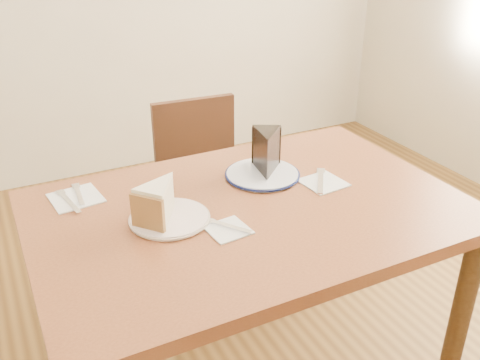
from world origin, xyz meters
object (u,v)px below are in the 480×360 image
Objects in this scene: chair_far at (206,193)px; chocolate_cake at (267,154)px; plate_navy at (262,174)px; plate_cream at (170,218)px; carrot_cake at (162,201)px; table at (250,236)px.

chocolate_cake is (0.01, -0.48, 0.37)m from chair_far.
plate_cream is at bearing -160.74° from plate_navy.
carrot_cake is at bearing 61.36° from chair_far.
carrot_cake is (-0.38, -0.59, 0.35)m from chair_far.
table is 9.30× the size of carrot_cake.
chocolate_cake is at bearing 47.76° from table.
carrot_cake is (-0.37, -0.11, 0.05)m from plate_navy.
carrot_cake reaches higher than chair_far.
chocolate_cake is (0.38, 0.11, 0.01)m from carrot_cake.
carrot_cake reaches higher than plate_cream.
carrot_cake is at bearing 44.11° from chocolate_cake.
plate_cream is at bearing 172.78° from table.
table is at bearing -129.14° from plate_navy.
chair_far is 3.67× the size of plate_navy.
table is 5.77× the size of plate_cream.
plate_cream is 1.65× the size of chocolate_cake.
carrot_cake is at bearing -163.00° from plate_navy.
plate_cream is at bearing 46.27° from chocolate_cake.
chocolate_cake reaches higher than table.
plate_cream is (-0.23, 0.03, 0.10)m from table.
plate_cream is 0.39m from chocolate_cake.
plate_cream reaches higher than table.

